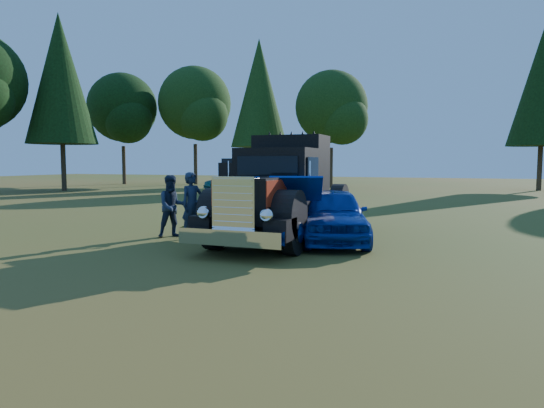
{
  "coord_description": "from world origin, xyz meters",
  "views": [
    {
      "loc": [
        6.16,
        -10.85,
        2.23
      ],
      "look_at": [
        1.66,
        0.85,
        1.13
      ],
      "focal_mm": 32.0,
      "sensor_mm": 36.0,
      "label": 1
    }
  ],
  "objects": [
    {
      "name": "diamond_t_truck",
      "position": [
        1.47,
        2.06,
        1.28
      ],
      "size": [
        3.35,
        7.16,
        3.0
      ],
      "color": "black",
      "rests_on": "ground"
    },
    {
      "name": "ground",
      "position": [
        0.0,
        0.0,
        0.0
      ],
      "size": [
        120.0,
        120.0,
        0.0
      ],
      "primitive_type": "plane",
      "color": "#2E4F17",
      "rests_on": "ground"
    },
    {
      "name": "distant_teal_car",
      "position": [
        -10.73,
        23.31,
        0.59
      ],
      "size": [
        3.11,
        3.62,
        1.18
      ],
      "primitive_type": "imported",
      "rotation": [
        0.0,
        0.0,
        -0.63
      ],
      "color": "#0B423D",
      "rests_on": "ground"
    },
    {
      "name": "hotrod_coupe",
      "position": [
        2.91,
        2.26,
        0.76
      ],
      "size": [
        3.08,
        4.77,
        1.89
      ],
      "color": "#1808B2",
      "rests_on": "ground"
    },
    {
      "name": "spectator_near",
      "position": [
        -1.0,
        1.34,
        0.96
      ],
      "size": [
        0.71,
        0.83,
        1.93
      ],
      "primitive_type": "imported",
      "rotation": [
        0.0,
        0.0,
        1.14
      ],
      "color": "#1E2046",
      "rests_on": "ground"
    },
    {
      "name": "spectator_far",
      "position": [
        -1.69,
        1.36,
        0.92
      ],
      "size": [
        1.12,
        1.13,
        1.84
      ],
      "primitive_type": "imported",
      "rotation": [
        0.0,
        0.0,
        0.83
      ],
      "color": "#1B1F40",
      "rests_on": "ground"
    },
    {
      "name": "treeline",
      "position": [
        -1.86,
        26.9,
        7.66
      ],
      "size": [
        67.22,
        24.04,
        13.84
      ],
      "color": "#2D2116",
      "rests_on": "ground"
    }
  ]
}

